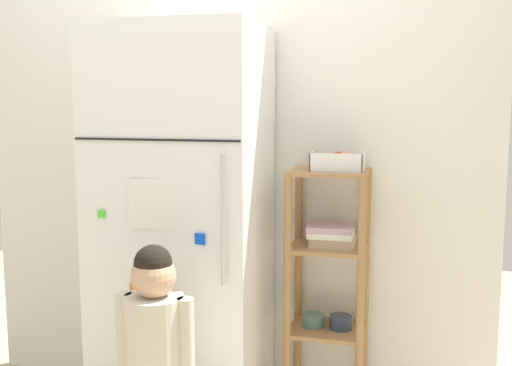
% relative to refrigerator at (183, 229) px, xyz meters
% --- Properties ---
extents(kitchen_wall_back, '(2.55, 0.03, 2.28)m').
position_rel_refrigerator_xyz_m(kitchen_wall_back, '(0.11, 0.31, 0.25)').
color(kitchen_wall_back, silver).
rests_on(kitchen_wall_back, ground).
extents(refrigerator, '(0.71, 0.60, 1.78)m').
position_rel_refrigerator_xyz_m(refrigerator, '(0.00, 0.00, 0.00)').
color(refrigerator, white).
rests_on(refrigerator, ground).
extents(child_standing, '(0.31, 0.23, 0.95)m').
position_rel_refrigerator_xyz_m(child_standing, '(0.08, -0.52, -0.32)').
color(child_standing, brown).
rests_on(child_standing, ground).
extents(pantry_shelf_unit, '(0.35, 0.30, 1.16)m').
position_rel_refrigerator_xyz_m(pantry_shelf_unit, '(0.64, 0.13, -0.19)').
color(pantry_shelf_unit, '#9E7247').
rests_on(pantry_shelf_unit, ground).
extents(fruit_bin, '(0.23, 0.18, 0.08)m').
position_rel_refrigerator_xyz_m(fruit_bin, '(0.68, 0.13, 0.31)').
color(fruit_bin, white).
rests_on(fruit_bin, pantry_shelf_unit).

